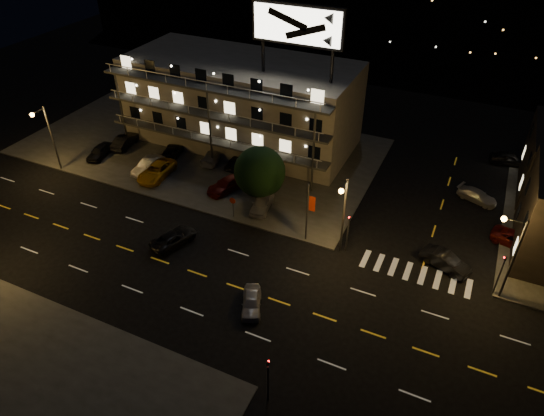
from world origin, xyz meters
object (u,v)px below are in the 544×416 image
at_px(lot_car_4, 262,203).
at_px(road_car_east, 252,302).
at_px(lot_car_2, 157,171).
at_px(lot_car_7, 212,156).
at_px(tree, 259,173).
at_px(side_car_0, 445,261).
at_px(road_car_west, 174,238).

height_order(lot_car_4, road_car_east, lot_car_4).
bearing_deg(lot_car_2, lot_car_7, 52.24).
distance_m(lot_car_4, lot_car_7, 11.57).
relative_size(tree, side_car_0, 1.51).
relative_size(lot_car_4, road_car_west, 0.93).
bearing_deg(side_car_0, tree, 107.92).
bearing_deg(lot_car_7, road_car_east, 116.15).
relative_size(lot_car_7, side_car_0, 1.01).
xyz_separation_m(lot_car_2, lot_car_4, (13.65, -0.57, -0.03)).
xyz_separation_m(lot_car_7, road_car_east, (14.87, -18.89, -0.16)).
relative_size(lot_car_2, lot_car_4, 1.27).
relative_size(lot_car_4, road_car_east, 1.13).
distance_m(lot_car_7, road_car_west, 15.43).
height_order(road_car_east, road_car_west, same).
relative_size(lot_car_2, road_car_east, 1.45).
xyz_separation_m(tree, side_car_0, (19.13, -1.38, -3.45)).
bearing_deg(road_car_east, lot_car_2, 120.99).
bearing_deg(lot_car_7, road_car_west, 94.82).
xyz_separation_m(tree, road_car_east, (5.61, -12.98, -3.55)).
xyz_separation_m(side_car_0, road_car_east, (-13.51, -11.60, -0.10)).
bearing_deg(lot_car_4, road_car_west, -130.10).
relative_size(road_car_east, road_car_west, 0.82).
bearing_deg(side_car_0, lot_car_7, 97.63).
height_order(lot_car_4, side_car_0, lot_car_4).
bearing_deg(road_car_west, road_car_east, 176.26).
bearing_deg(lot_car_4, side_car_0, -11.39).
distance_m(lot_car_4, side_car_0, 18.72).
bearing_deg(side_car_0, road_car_east, 152.69).
bearing_deg(lot_car_7, lot_car_2, 43.41).
height_order(lot_car_7, road_car_east, lot_car_7).
relative_size(lot_car_7, road_car_east, 1.20).
xyz_separation_m(lot_car_4, road_car_west, (-5.22, -8.45, -0.24)).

